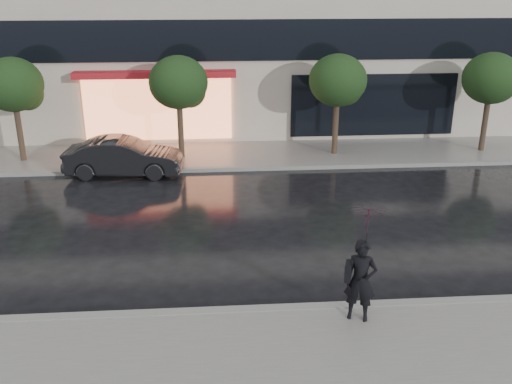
{
  "coord_description": "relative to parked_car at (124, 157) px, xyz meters",
  "views": [
    {
      "loc": [
        -1.7,
        -11.35,
        6.72
      ],
      "look_at": [
        -0.66,
        2.57,
        1.4
      ],
      "focal_mm": 40.0,
      "sensor_mm": 36.0,
      "label": 1
    }
  ],
  "objects": [
    {
      "name": "tree_mid_east",
      "position": [
        8.02,
        1.73,
        2.25
      ],
      "size": [
        2.2,
        2.2,
        3.99
      ],
      "color": "#33261C",
      "rests_on": "ground"
    },
    {
      "name": "curb_near",
      "position": [
        4.96,
        -9.3,
        -0.61
      ],
      "size": [
        60.0,
        0.25,
        0.14
      ],
      "primitive_type": "cube",
      "color": "gray",
      "rests_on": "ground"
    },
    {
      "name": "curb_far",
      "position": [
        4.96,
        0.2,
        -0.61
      ],
      "size": [
        60.0,
        0.25,
        0.14
      ],
      "primitive_type": "cube",
      "color": "gray",
      "rests_on": "ground"
    },
    {
      "name": "pedestrian_with_umbrella",
      "position": [
        6.13,
        -9.81,
        1.07
      ],
      "size": [
        1.25,
        1.26,
        2.47
      ],
      "rotation": [
        0.0,
        0.0,
        -0.32
      ],
      "color": "black",
      "rests_on": "sidewalk_near"
    },
    {
      "name": "tree_mid_west",
      "position": [
        2.02,
        1.73,
        2.25
      ],
      "size": [
        2.2,
        2.2,
        3.99
      ],
      "color": "#33261C",
      "rests_on": "ground"
    },
    {
      "name": "parked_car",
      "position": [
        0.0,
        0.0,
        0.0
      ],
      "size": [
        4.19,
        1.7,
        1.35
      ],
      "primitive_type": "imported",
      "rotation": [
        0.0,
        0.0,
        1.5
      ],
      "color": "black",
      "rests_on": "ground"
    },
    {
      "name": "sidewalk_far",
      "position": [
        4.96,
        1.95,
        -0.62
      ],
      "size": [
        60.0,
        3.5,
        0.12
      ],
      "primitive_type": "cube",
      "color": "slate",
      "rests_on": "ground"
    },
    {
      "name": "ground",
      "position": [
        4.96,
        -8.3,
        -0.68
      ],
      "size": [
        120.0,
        120.0,
        0.0
      ],
      "primitive_type": "plane",
      "color": "black",
      "rests_on": "ground"
    },
    {
      "name": "tree_far_west",
      "position": [
        -3.98,
        1.73,
        2.25
      ],
      "size": [
        2.2,
        2.2,
        3.99
      ],
      "color": "#33261C",
      "rests_on": "ground"
    },
    {
      "name": "sidewalk_near",
      "position": [
        4.96,
        -11.55,
        -0.62
      ],
      "size": [
        60.0,
        4.5,
        0.12
      ],
      "primitive_type": "cube",
      "color": "slate",
      "rests_on": "ground"
    },
    {
      "name": "tree_far_east",
      "position": [
        14.02,
        1.73,
        2.25
      ],
      "size": [
        2.2,
        2.2,
        3.99
      ],
      "color": "#33261C",
      "rests_on": "ground"
    }
  ]
}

